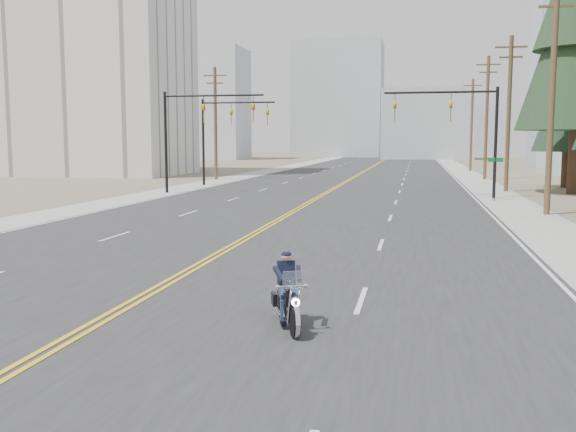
{
  "coord_description": "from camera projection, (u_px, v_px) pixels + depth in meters",
  "views": [
    {
      "loc": [
        6.17,
        -10.3,
        3.62
      ],
      "look_at": [
        2.77,
        6.63,
        1.6
      ],
      "focal_mm": 40.0,
      "sensor_mm": 36.0,
      "label": 1
    }
  ],
  "objects": [
    {
      "name": "ground_plane",
      "position": [
        67.0,
        341.0,
        11.66
      ],
      "size": [
        400.0,
        400.0,
        0.0
      ],
      "primitive_type": "plane",
      "color": "#776D56",
      "rests_on": "ground"
    },
    {
      "name": "road",
      "position": [
        366.0,
        170.0,
        79.82
      ],
      "size": [
        20.0,
        200.0,
        0.01
      ],
      "primitive_type": "cube",
      "color": "#303033",
      "rests_on": "ground"
    },
    {
      "name": "sidewalk_left",
      "position": [
        276.0,
        170.0,
        82.07
      ],
      "size": [
        3.0,
        200.0,
        0.01
      ],
      "primitive_type": "cube",
      "color": "#A5A5A0",
      "rests_on": "ground"
    },
    {
      "name": "sidewalk_right",
      "position": [
        462.0,
        171.0,
        77.57
      ],
      "size": [
        3.0,
        200.0,
        0.01
      ],
      "primitive_type": "cube",
      "color": "#A5A5A0",
      "rests_on": "ground"
    },
    {
      "name": "traffic_mast_left",
      "position": [
        193.0,
        122.0,
        44.0
      ],
      "size": [
        7.1,
        0.26,
        7.0
      ],
      "color": "black",
      "rests_on": "ground"
    },
    {
      "name": "traffic_mast_right",
      "position": [
        463.0,
        120.0,
        40.49
      ],
      "size": [
        7.1,
        0.26,
        7.0
      ],
      "color": "black",
      "rests_on": "ground"
    },
    {
      "name": "traffic_mast_far",
      "position": [
        223.0,
        126.0,
        51.87
      ],
      "size": [
        6.1,
        0.26,
        7.0
      ],
      "color": "black",
      "rests_on": "ground"
    },
    {
      "name": "street_sign",
      "position": [
        495.0,
        172.0,
        38.55
      ],
      "size": [
        0.9,
        0.06,
        2.62
      ],
      "color": "black",
      "rests_on": "ground"
    },
    {
      "name": "utility_pole_b",
      "position": [
        552.0,
        92.0,
        30.92
      ],
      "size": [
        2.2,
        0.3,
        11.5
      ],
      "color": "brown",
      "rests_on": "ground"
    },
    {
      "name": "utility_pole_c",
      "position": [
        509.0,
        111.0,
        45.55
      ],
      "size": [
        2.2,
        0.3,
        11.0
      ],
      "color": "brown",
      "rests_on": "ground"
    },
    {
      "name": "utility_pole_d",
      "position": [
        487.0,
        116.0,
        60.13
      ],
      "size": [
        2.2,
        0.3,
        11.5
      ],
      "color": "brown",
      "rests_on": "ground"
    },
    {
      "name": "utility_pole_e",
      "position": [
        472.0,
        123.0,
        76.71
      ],
      "size": [
        2.2,
        0.3,
        11.0
      ],
      "color": "brown",
      "rests_on": "ground"
    },
    {
      "name": "utility_pole_left",
      "position": [
        215.0,
        121.0,
        60.21
      ],
      "size": [
        2.2,
        0.3,
        10.5
      ],
      "color": "brown",
      "rests_on": "ground"
    },
    {
      "name": "apartment_block",
      "position": [
        96.0,
        35.0,
        68.95
      ],
      "size": [
        18.0,
        14.0,
        30.0
      ],
      "primitive_type": "cube",
      "color": "silver",
      "rests_on": "ground"
    },
    {
      "name": "haze_bldg_a",
      "position": [
        210.0,
        104.0,
        129.21
      ],
      "size": [
        14.0,
        12.0,
        22.0
      ],
      "primitive_type": "cube",
      "color": "#B7BCC6",
      "rests_on": "ground"
    },
    {
      "name": "haze_bldg_b",
      "position": [
        427.0,
        125.0,
        131.0
      ],
      "size": [
        18.0,
        14.0,
        14.0
      ],
      "primitive_type": "cube",
      "color": "#ADB2B7",
      "rests_on": "ground"
    },
    {
      "name": "haze_bldg_d",
      "position": [
        339.0,
        101.0,
        148.82
      ],
      "size": [
        20.0,
        15.0,
        26.0
      ],
      "primitive_type": "cube",
      "color": "#ADB2B7",
      "rests_on": "ground"
    },
    {
      "name": "haze_bldg_e",
      "position": [
        498.0,
        131.0,
        152.14
      ],
      "size": [
        14.0,
        14.0,
        12.0
      ],
      "primitive_type": "cube",
      "color": "#B7BCC6",
      "rests_on": "ground"
    },
    {
      "name": "haze_bldg_f",
      "position": [
        169.0,
        122.0,
        147.1
      ],
      "size": [
        12.0,
        12.0,
        16.0
      ],
      "primitive_type": "cube",
      "color": "#ADB2B7",
      "rests_on": "ground"
    },
    {
      "name": "motorcyclist",
      "position": [
        288.0,
        291.0,
        12.42
      ],
      "size": [
        1.43,
        2.05,
        1.47
      ],
      "primitive_type": null,
      "rotation": [
        0.0,
        0.0,
        3.51
      ],
      "color": "black",
      "rests_on": "ground"
    },
    {
      "name": "conifer_far",
      "position": [
        570.0,
        82.0,
        49.18
      ],
      "size": [
        5.27,
        5.27,
        14.12
      ],
      "rotation": [
        0.0,
        0.0,
        -0.27
      ],
      "color": "#382619",
      "rests_on": "ground"
    }
  ]
}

